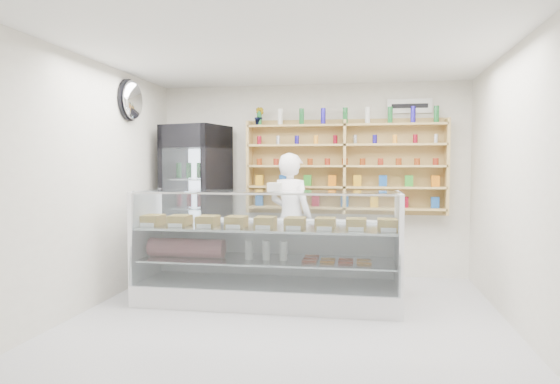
# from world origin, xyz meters

# --- Properties ---
(room) EXTENTS (5.00, 5.00, 5.00)m
(room) POSITION_xyz_m (0.00, 0.00, 1.40)
(room) COLOR silver
(room) RESTS_ON ground
(display_counter) EXTENTS (3.03, 0.90, 1.32)m
(display_counter) POSITION_xyz_m (-0.33, 0.79, 0.36)
(display_counter) COLOR white
(display_counter) RESTS_ON floor
(shop_worker) EXTENTS (0.77, 0.66, 1.78)m
(shop_worker) POSITION_xyz_m (-0.20, 1.84, 0.89)
(shop_worker) COLOR white
(shop_worker) RESTS_ON floor
(drinks_cooler) EXTENTS (0.95, 0.93, 2.18)m
(drinks_cooler) POSITION_xyz_m (-1.62, 2.05, 1.10)
(drinks_cooler) COLOR black
(drinks_cooler) RESTS_ON floor
(wall_shelving) EXTENTS (2.84, 0.28, 1.33)m
(wall_shelving) POSITION_xyz_m (0.50, 2.34, 1.59)
(wall_shelving) COLOR tan
(wall_shelving) RESTS_ON back_wall
(potted_plant) EXTENTS (0.18, 0.16, 0.26)m
(potted_plant) POSITION_xyz_m (-0.75, 2.34, 2.33)
(potted_plant) COLOR #1E6626
(potted_plant) RESTS_ON wall_shelving
(security_mirror) EXTENTS (0.15, 0.50, 0.50)m
(security_mirror) POSITION_xyz_m (-2.17, 1.20, 2.45)
(security_mirror) COLOR silver
(security_mirror) RESTS_ON left_wall
(wall_sign) EXTENTS (0.62, 0.03, 0.20)m
(wall_sign) POSITION_xyz_m (1.40, 2.47, 2.45)
(wall_sign) COLOR white
(wall_sign) RESTS_ON back_wall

